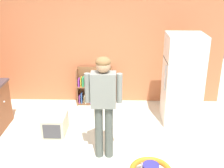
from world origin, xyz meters
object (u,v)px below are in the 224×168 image
refrigerator (182,79)px  standing_person (104,99)px  pet_carrier (55,124)px  bookshelf (93,88)px

refrigerator → standing_person: refrigerator is taller
standing_person → refrigerator: bearing=40.9°
pet_carrier → bookshelf: bearing=66.3°
bookshelf → standing_person: 2.19m
refrigerator → bookshelf: refrigerator is taller
refrigerator → pet_carrier: refrigerator is taller
refrigerator → bookshelf: 2.06m
standing_person → pet_carrier: standing_person is taller
refrigerator → bookshelf: (-1.83, 0.78, -0.52)m
standing_person → pet_carrier: (-0.96, 0.71, -0.85)m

